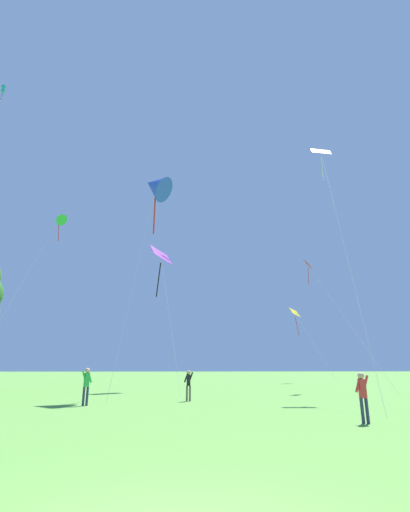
{
  "coord_description": "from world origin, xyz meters",
  "views": [
    {
      "loc": [
        -0.11,
        -4.67,
        1.73
      ],
      "look_at": [
        2.26,
        28.49,
        11.48
      ],
      "focal_mm": 26.83,
      "sensor_mm": 36.0,
      "label": 1
    }
  ],
  "objects_px": {
    "kite_teal_box": "(1,97)",
    "person_in_blue_jacket": "(86,383)",
    "kite_green_small": "(59,218)",
    "person_far_back": "(189,382)",
    "kite_purple_streamer": "(160,264)",
    "person_with_spool": "(363,392)",
    "kite_pink_low": "(322,160)",
    "kite_blue_delta": "(156,186)",
    "kite_red_high": "(312,271)",
    "kite_yellow_diamond": "(296,317)"
  },
  "relations": [
    {
      "from": "kite_yellow_diamond",
      "to": "kite_blue_delta",
      "type": "distance_m",
      "value": 29.38
    },
    {
      "from": "kite_red_high",
      "to": "kite_yellow_diamond",
      "type": "relative_size",
      "value": 1.14
    },
    {
      "from": "kite_blue_delta",
      "to": "person_far_back",
      "type": "bearing_deg",
      "value": -54.07
    },
    {
      "from": "kite_red_high",
      "to": "person_far_back",
      "type": "bearing_deg",
      "value": -141.85
    },
    {
      "from": "kite_red_high",
      "to": "person_with_spool",
      "type": "xyz_separation_m",
      "value": [
        -4.95,
        -17.29,
        -8.51
      ]
    },
    {
      "from": "kite_purple_streamer",
      "to": "person_far_back",
      "type": "bearing_deg",
      "value": -78.32
    },
    {
      "from": "kite_red_high",
      "to": "person_in_blue_jacket",
      "type": "xyz_separation_m",
      "value": [
        -15.42,
        -10.45,
        -8.43
      ]
    },
    {
      "from": "person_with_spool",
      "to": "kite_green_small",
      "type": "bearing_deg",
      "value": 123.81
    },
    {
      "from": "kite_purple_streamer",
      "to": "person_in_blue_jacket",
      "type": "relative_size",
      "value": 7.2
    },
    {
      "from": "kite_pink_low",
      "to": "kite_blue_delta",
      "type": "bearing_deg",
      "value": 177.38
    },
    {
      "from": "kite_green_small",
      "to": "person_far_back",
      "type": "height_order",
      "value": "kite_green_small"
    },
    {
      "from": "kite_purple_streamer",
      "to": "person_far_back",
      "type": "distance_m",
      "value": 14.99
    },
    {
      "from": "kite_teal_box",
      "to": "kite_blue_delta",
      "type": "bearing_deg",
      "value": -26.93
    },
    {
      "from": "kite_yellow_diamond",
      "to": "person_far_back",
      "type": "xyz_separation_m",
      "value": [
        -14.57,
        -26.46,
        -7.03
      ]
    },
    {
      "from": "kite_red_high",
      "to": "kite_blue_delta",
      "type": "distance_m",
      "value": 14.6
    },
    {
      "from": "kite_yellow_diamond",
      "to": "person_in_blue_jacket",
      "type": "xyz_separation_m",
      "value": [
        -19.57,
        -28.72,
        -6.96
      ]
    },
    {
      "from": "kite_green_small",
      "to": "kite_teal_box",
      "type": "xyz_separation_m",
      "value": [
        -3.95,
        -9.63,
        9.12
      ]
    },
    {
      "from": "kite_blue_delta",
      "to": "person_in_blue_jacket",
      "type": "bearing_deg",
      "value": -114.26
    },
    {
      "from": "kite_green_small",
      "to": "kite_purple_streamer",
      "type": "height_order",
      "value": "kite_green_small"
    },
    {
      "from": "person_in_blue_jacket",
      "to": "person_with_spool",
      "type": "height_order",
      "value": "person_in_blue_jacket"
    },
    {
      "from": "kite_green_small",
      "to": "kite_teal_box",
      "type": "bearing_deg",
      "value": -112.3
    },
    {
      "from": "kite_purple_streamer",
      "to": "person_in_blue_jacket",
      "type": "distance_m",
      "value": 16.76
    },
    {
      "from": "kite_green_small",
      "to": "kite_yellow_diamond",
      "type": "height_order",
      "value": "kite_green_small"
    },
    {
      "from": "person_with_spool",
      "to": "kite_blue_delta",
      "type": "bearing_deg",
      "value": 122.37
    },
    {
      "from": "person_far_back",
      "to": "kite_pink_low",
      "type": "bearing_deg",
      "value": 15.77
    },
    {
      "from": "person_far_back",
      "to": "kite_red_high",
      "type": "bearing_deg",
      "value": 38.15
    },
    {
      "from": "kite_purple_streamer",
      "to": "kite_blue_delta",
      "type": "distance_m",
      "value": 8.64
    },
    {
      "from": "kite_pink_low",
      "to": "person_far_back",
      "type": "xyz_separation_m",
      "value": [
        -9.97,
        -2.82,
        -15.78
      ]
    },
    {
      "from": "kite_pink_low",
      "to": "person_with_spool",
      "type": "height_order",
      "value": "kite_pink_low"
    },
    {
      "from": "kite_teal_box",
      "to": "person_with_spool",
      "type": "distance_m",
      "value": 41.9
    },
    {
      "from": "kite_purple_streamer",
      "to": "kite_teal_box",
      "type": "xyz_separation_m",
      "value": [
        -16.58,
        0.56,
        17.25
      ]
    },
    {
      "from": "kite_red_high",
      "to": "kite_green_small",
      "type": "xyz_separation_m",
      "value": [
        -25.36,
        13.18,
        9.34
      ]
    },
    {
      "from": "kite_green_small",
      "to": "kite_teal_box",
      "type": "distance_m",
      "value": 13.84
    },
    {
      "from": "kite_green_small",
      "to": "person_with_spool",
      "type": "relative_size",
      "value": 12.41
    },
    {
      "from": "kite_pink_low",
      "to": "kite_red_high",
      "type": "bearing_deg",
      "value": 85.25
    },
    {
      "from": "person_in_blue_jacket",
      "to": "kite_teal_box",
      "type": "bearing_deg",
      "value": 134.79
    },
    {
      "from": "kite_green_small",
      "to": "kite_teal_box",
      "type": "height_order",
      "value": "kite_teal_box"
    },
    {
      "from": "kite_green_small",
      "to": "kite_pink_low",
      "type": "bearing_deg",
      "value": -36.67
    },
    {
      "from": "kite_red_high",
      "to": "kite_teal_box",
      "type": "relative_size",
      "value": 0.35
    },
    {
      "from": "kite_yellow_diamond",
      "to": "kite_blue_delta",
      "type": "relative_size",
      "value": 0.59
    },
    {
      "from": "kite_purple_streamer",
      "to": "kite_yellow_diamond",
      "type": "xyz_separation_m",
      "value": [
        16.88,
        15.28,
        -2.68
      ]
    },
    {
      "from": "kite_purple_streamer",
      "to": "kite_yellow_diamond",
      "type": "height_order",
      "value": "kite_purple_streamer"
    },
    {
      "from": "kite_purple_streamer",
      "to": "person_in_blue_jacket",
      "type": "height_order",
      "value": "kite_purple_streamer"
    },
    {
      "from": "kite_teal_box",
      "to": "person_in_blue_jacket",
      "type": "distance_m",
      "value": 33.35
    },
    {
      "from": "kite_pink_low",
      "to": "person_in_blue_jacket",
      "type": "height_order",
      "value": "kite_pink_low"
    },
    {
      "from": "kite_teal_box",
      "to": "person_with_spool",
      "type": "xyz_separation_m",
      "value": [
        24.36,
        -20.85,
        -26.97
      ]
    },
    {
      "from": "kite_purple_streamer",
      "to": "person_in_blue_jacket",
      "type": "xyz_separation_m",
      "value": [
        -2.69,
        -13.44,
        -9.64
      ]
    },
    {
      "from": "kite_pink_low",
      "to": "person_far_back",
      "type": "distance_m",
      "value": 18.88
    },
    {
      "from": "kite_green_small",
      "to": "person_far_back",
      "type": "xyz_separation_m",
      "value": [
        14.94,
        -21.37,
        -17.84
      ]
    },
    {
      "from": "kite_purple_streamer",
      "to": "kite_pink_low",
      "type": "relative_size",
      "value": 0.68
    }
  ]
}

